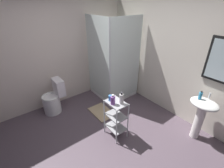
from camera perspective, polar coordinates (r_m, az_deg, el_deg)
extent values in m
cube|color=#52444F|center=(3.02, -3.89, -21.51)|extent=(4.20, 4.20, 0.02)
cube|color=beige|center=(3.49, 21.69, 8.90)|extent=(4.20, 0.10, 2.50)
cube|color=beige|center=(3.80, -20.75, 10.58)|extent=(0.10, 4.20, 2.50)
cube|color=white|center=(4.39, 0.45, -2.41)|extent=(0.90, 0.90, 0.10)
cube|color=silver|center=(3.72, -5.01, 8.71)|extent=(0.90, 0.02, 1.90)
cube|color=silver|center=(3.65, 4.93, 8.28)|extent=(0.02, 0.90, 1.90)
cylinder|color=silver|center=(3.38, -0.78, 6.71)|extent=(0.04, 0.04, 1.90)
cylinder|color=silver|center=(4.36, 0.46, -1.82)|extent=(0.08, 0.08, 0.00)
cylinder|color=white|center=(3.31, 28.56, -11.99)|extent=(0.15, 0.15, 0.68)
ellipsoid|color=white|center=(3.09, 30.28, -6.16)|extent=(0.46, 0.37, 0.13)
cylinder|color=silver|center=(3.13, 31.69, -3.58)|extent=(0.03, 0.03, 0.10)
cylinder|color=white|center=(3.84, -20.78, -6.88)|extent=(0.37, 0.37, 0.40)
torus|color=white|center=(3.72, -21.34, -4.17)|extent=(0.37, 0.37, 0.04)
cube|color=white|center=(3.69, -18.67, -0.97)|extent=(0.35, 0.17, 0.36)
cylinder|color=silver|center=(2.99, -2.80, -11.72)|extent=(0.02, 0.02, 0.74)
cylinder|color=silver|center=(2.78, 1.65, -15.52)|extent=(0.02, 0.02, 0.74)
cylinder|color=silver|center=(3.12, 1.16, -9.84)|extent=(0.02, 0.02, 0.74)
cylinder|color=silver|center=(2.91, 5.73, -13.27)|extent=(0.02, 0.02, 0.74)
cube|color=#99999E|center=(3.07, 1.35, -15.20)|extent=(0.36, 0.26, 0.02)
cube|color=#99999E|center=(2.89, 1.41, -11.32)|extent=(0.36, 0.26, 0.02)
cube|color=#99999E|center=(2.72, 1.48, -6.79)|extent=(0.36, 0.26, 0.02)
cylinder|color=#389ED1|center=(3.03, 29.18, -3.69)|extent=(0.05, 0.05, 0.13)
cylinder|color=black|center=(2.99, 29.51, -2.48)|extent=(0.03, 0.03, 0.02)
cylinder|color=purple|center=(2.64, 0.30, -5.92)|extent=(0.08, 0.08, 0.15)
cylinder|color=silver|center=(2.58, 0.30, -4.25)|extent=(0.04, 0.04, 0.04)
cylinder|color=white|center=(2.64, 3.43, -5.42)|extent=(0.07, 0.07, 0.18)
cylinder|color=#333338|center=(2.58, 3.49, -3.39)|extent=(0.04, 0.04, 0.04)
cylinder|color=#3870B2|center=(2.73, -0.62, -5.05)|extent=(0.06, 0.06, 0.10)
cube|color=tan|center=(3.69, -3.74, -9.96)|extent=(0.60, 0.40, 0.02)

